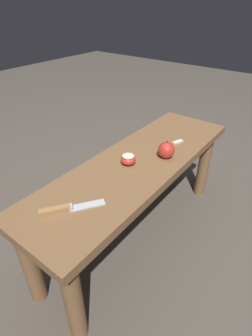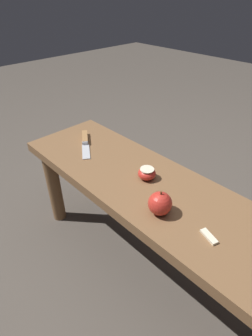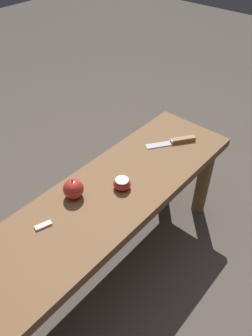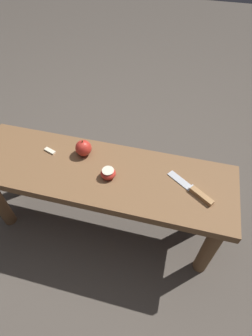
{
  "view_description": "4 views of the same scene",
  "coord_description": "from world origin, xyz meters",
  "px_view_note": "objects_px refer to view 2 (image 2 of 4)",
  "views": [
    {
      "loc": [
        -0.83,
        -0.57,
        1.09
      ],
      "look_at": [
        -0.12,
        -0.02,
        0.5
      ],
      "focal_mm": 28.0,
      "sensor_mm": 36.0,
      "label": 1
    },
    {
      "loc": [
        0.46,
        -0.57,
        1.06
      ],
      "look_at": [
        -0.12,
        -0.02,
        0.5
      ],
      "focal_mm": 28.0,
      "sensor_mm": 36.0,
      "label": 2
    },
    {
      "loc": [
        0.61,
        0.61,
        1.34
      ],
      "look_at": [
        -0.12,
        -0.02,
        0.5
      ],
      "focal_mm": 35.0,
      "sensor_mm": 36.0,
      "label": 3
    },
    {
      "loc": [
        -0.3,
        0.69,
        1.36
      ],
      "look_at": [
        -0.12,
        -0.02,
        0.5
      ],
      "focal_mm": 28.0,
      "sensor_mm": 36.0,
      "label": 4
    }
  ],
  "objects_px": {
    "wooden_bench": "(151,205)",
    "knife": "(85,141)",
    "apple_cut": "(147,173)",
    "apple_whole": "(160,203)"
  },
  "relations": [
    {
      "from": "wooden_bench",
      "to": "knife",
      "type": "height_order",
      "value": "knife"
    },
    {
      "from": "knife",
      "to": "apple_cut",
      "type": "relative_size",
      "value": 3.06
    },
    {
      "from": "apple_whole",
      "to": "apple_cut",
      "type": "distance_m",
      "value": 0.18
    },
    {
      "from": "apple_whole",
      "to": "apple_cut",
      "type": "xyz_separation_m",
      "value": [
        -0.15,
        0.1,
        -0.02
      ]
    },
    {
      "from": "wooden_bench",
      "to": "apple_whole",
      "type": "relative_size",
      "value": 14.16
    },
    {
      "from": "knife",
      "to": "wooden_bench",
      "type": "bearing_deg",
      "value": 32.46
    },
    {
      "from": "apple_whole",
      "to": "knife",
      "type": "bearing_deg",
      "value": 169.35
    },
    {
      "from": "apple_whole",
      "to": "apple_cut",
      "type": "bearing_deg",
      "value": 145.29
    },
    {
      "from": "wooden_bench",
      "to": "apple_cut",
      "type": "distance_m",
      "value": 0.12
    },
    {
      "from": "apple_cut",
      "to": "knife",
      "type": "bearing_deg",
      "value": -179.33
    }
  ]
}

